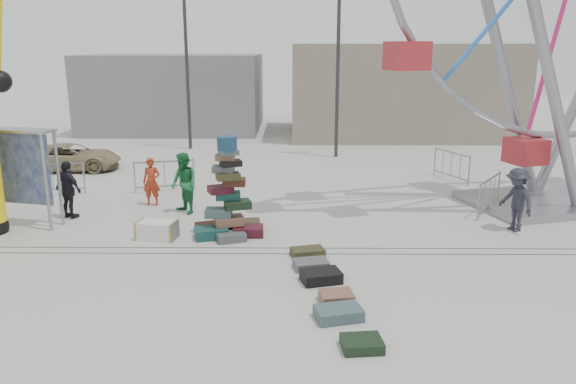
{
  "coord_description": "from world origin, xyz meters",
  "views": [
    {
      "loc": [
        1.04,
        -12.18,
        4.88
      ],
      "look_at": [
        0.92,
        1.48,
        1.32
      ],
      "focal_mm": 35.0,
      "sensor_mm": 36.0,
      "label": 1
    }
  ],
  "objects_px": {
    "barricade_wheel_front": "(489,195)",
    "barricade_wheel_back": "(451,166)",
    "pedestrian_red": "(152,182)",
    "suitcase_tower": "(228,208)",
    "barricade_dummy_b": "(53,179)",
    "parked_suv": "(71,157)",
    "lamp_post_right": "(340,56)",
    "lamp_post_left": "(188,55)",
    "pedestrian_grey": "(516,200)",
    "pedestrian_green": "(184,183)",
    "pedestrian_black": "(68,190)",
    "barricade_dummy_c": "(165,176)",
    "steamer_trunk": "(157,230)"
  },
  "relations": [
    {
      "from": "lamp_post_right",
      "to": "lamp_post_left",
      "type": "distance_m",
      "value": 7.28
    },
    {
      "from": "lamp_post_left",
      "to": "suitcase_tower",
      "type": "bearing_deg",
      "value": -75.96
    },
    {
      "from": "barricade_dummy_c",
      "to": "pedestrian_black",
      "type": "height_order",
      "value": "pedestrian_black"
    },
    {
      "from": "barricade_wheel_front",
      "to": "pedestrian_green",
      "type": "bearing_deg",
      "value": 125.71
    },
    {
      "from": "lamp_post_left",
      "to": "pedestrian_green",
      "type": "relative_size",
      "value": 4.35
    },
    {
      "from": "pedestrian_red",
      "to": "pedestrian_grey",
      "type": "bearing_deg",
      "value": -10.73
    },
    {
      "from": "suitcase_tower",
      "to": "barricade_dummy_c",
      "type": "bearing_deg",
      "value": 109.57
    },
    {
      "from": "pedestrian_red",
      "to": "suitcase_tower",
      "type": "bearing_deg",
      "value": -43.73
    },
    {
      "from": "barricade_wheel_front",
      "to": "pedestrian_black",
      "type": "height_order",
      "value": "pedestrian_black"
    },
    {
      "from": "steamer_trunk",
      "to": "pedestrian_black",
      "type": "relative_size",
      "value": 0.59
    },
    {
      "from": "lamp_post_left",
      "to": "barricade_wheel_back",
      "type": "height_order",
      "value": "lamp_post_left"
    },
    {
      "from": "lamp_post_left",
      "to": "pedestrian_grey",
      "type": "relative_size",
      "value": 4.6
    },
    {
      "from": "suitcase_tower",
      "to": "pedestrian_red",
      "type": "bearing_deg",
      "value": 122.81
    },
    {
      "from": "barricade_wheel_front",
      "to": "barricade_dummy_b",
      "type": "bearing_deg",
      "value": 116.82
    },
    {
      "from": "lamp_post_right",
      "to": "barricade_dummy_b",
      "type": "distance_m",
      "value": 12.87
    },
    {
      "from": "barricade_dummy_b",
      "to": "barricade_wheel_front",
      "type": "relative_size",
      "value": 1.0
    },
    {
      "from": "barricade_wheel_front",
      "to": "barricade_wheel_back",
      "type": "distance_m",
      "value": 4.23
    },
    {
      "from": "pedestrian_grey",
      "to": "barricade_wheel_back",
      "type": "bearing_deg",
      "value": 159.67
    },
    {
      "from": "steamer_trunk",
      "to": "suitcase_tower",
      "type": "bearing_deg",
      "value": 22.27
    },
    {
      "from": "lamp_post_right",
      "to": "lamp_post_left",
      "type": "height_order",
      "value": "same"
    },
    {
      "from": "barricade_dummy_b",
      "to": "barricade_wheel_back",
      "type": "bearing_deg",
      "value": -4.6
    },
    {
      "from": "barricade_wheel_front",
      "to": "parked_suv",
      "type": "xyz_separation_m",
      "value": [
        -14.88,
        5.83,
        -0.01
      ]
    },
    {
      "from": "barricade_dummy_b",
      "to": "parked_suv",
      "type": "bearing_deg",
      "value": 89.01
    },
    {
      "from": "barricade_dummy_c",
      "to": "parked_suv",
      "type": "relative_size",
      "value": 0.52
    },
    {
      "from": "barricade_wheel_back",
      "to": "pedestrian_black",
      "type": "height_order",
      "value": "pedestrian_black"
    },
    {
      "from": "parked_suv",
      "to": "barricade_wheel_back",
      "type": "bearing_deg",
      "value": -100.72
    },
    {
      "from": "pedestrian_red",
      "to": "pedestrian_green",
      "type": "relative_size",
      "value": 0.83
    },
    {
      "from": "lamp_post_right",
      "to": "suitcase_tower",
      "type": "distance_m",
      "value": 12.16
    },
    {
      "from": "barricade_dummy_b",
      "to": "pedestrian_black",
      "type": "distance_m",
      "value": 3.06
    },
    {
      "from": "steamer_trunk",
      "to": "barricade_wheel_front",
      "type": "height_order",
      "value": "barricade_wheel_front"
    },
    {
      "from": "barricade_dummy_c",
      "to": "pedestrian_grey",
      "type": "relative_size",
      "value": 1.15
    },
    {
      "from": "suitcase_tower",
      "to": "parked_suv",
      "type": "relative_size",
      "value": 0.68
    },
    {
      "from": "pedestrian_black",
      "to": "pedestrian_green",
      "type": "bearing_deg",
      "value": -141.71
    },
    {
      "from": "barricade_dummy_c",
      "to": "barricade_wheel_back",
      "type": "relative_size",
      "value": 1.0
    },
    {
      "from": "lamp_post_left",
      "to": "barricade_dummy_b",
      "type": "height_order",
      "value": "lamp_post_left"
    },
    {
      "from": "barricade_wheel_back",
      "to": "parked_suv",
      "type": "distance_m",
      "value": 14.98
    },
    {
      "from": "lamp_post_left",
      "to": "barricade_wheel_front",
      "type": "bearing_deg",
      "value": -44.95
    },
    {
      "from": "pedestrian_green",
      "to": "pedestrian_black",
      "type": "distance_m",
      "value": 3.31
    },
    {
      "from": "barricade_wheel_back",
      "to": "pedestrian_red",
      "type": "xyz_separation_m",
      "value": [
        -10.36,
        -3.51,
        0.21
      ]
    },
    {
      "from": "suitcase_tower",
      "to": "pedestrian_black",
      "type": "distance_m",
      "value": 5.02
    },
    {
      "from": "pedestrian_black",
      "to": "pedestrian_grey",
      "type": "xyz_separation_m",
      "value": [
        12.55,
        -1.05,
        0.02
      ]
    },
    {
      "from": "suitcase_tower",
      "to": "barricade_wheel_back",
      "type": "height_order",
      "value": "suitcase_tower"
    },
    {
      "from": "pedestrian_red",
      "to": "parked_suv",
      "type": "distance_m",
      "value": 6.83
    },
    {
      "from": "pedestrian_red",
      "to": "lamp_post_left",
      "type": "bearing_deg",
      "value": 95.19
    },
    {
      "from": "pedestrian_green",
      "to": "parked_suv",
      "type": "distance_m",
      "value": 8.29
    },
    {
      "from": "pedestrian_black",
      "to": "barricade_dummy_c",
      "type": "bearing_deg",
      "value": -94.1
    },
    {
      "from": "barricade_dummy_b",
      "to": "pedestrian_red",
      "type": "height_order",
      "value": "pedestrian_red"
    },
    {
      "from": "lamp_post_right",
      "to": "pedestrian_black",
      "type": "relative_size",
      "value": 4.72
    },
    {
      "from": "lamp_post_left",
      "to": "barricade_dummy_b",
      "type": "distance_m",
      "value": 10.21
    },
    {
      "from": "barricade_wheel_back",
      "to": "steamer_trunk",
      "type": "bearing_deg",
      "value": -77.61
    }
  ]
}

